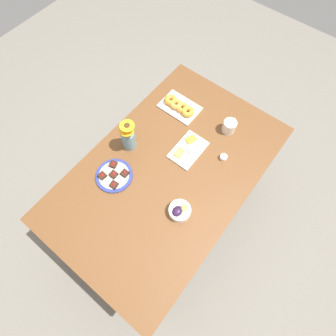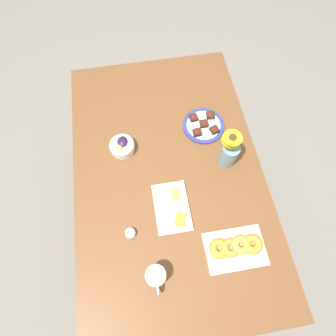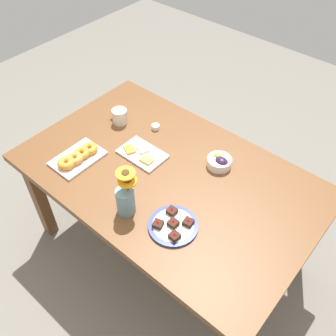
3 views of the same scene
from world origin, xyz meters
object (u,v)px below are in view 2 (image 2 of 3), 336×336
at_px(croissant_platter, 236,247).
at_px(coffee_mug, 156,276).
at_px(dining_table, 168,177).
at_px(cheese_platter, 172,207).
at_px(dessert_plate, 203,125).
at_px(flower_vase, 229,153).
at_px(grape_bowl, 122,146).
at_px(jam_cup_honey, 130,233).

bearing_deg(croissant_platter, coffee_mug, -80.85).
xyz_separation_m(dining_table, cheese_platter, (0.20, -0.01, 0.10)).
xyz_separation_m(dessert_plate, flower_vase, (0.23, 0.07, 0.08)).
height_order(grape_bowl, cheese_platter, grape_bowl).
distance_m(dining_table, dessert_plate, 0.36).
xyz_separation_m(croissant_platter, flower_vase, (-0.45, 0.07, 0.07)).
relative_size(grape_bowl, flower_vase, 0.52).
distance_m(coffee_mug, cheese_platter, 0.33).
distance_m(jam_cup_honey, flower_vase, 0.64).
height_order(croissant_platter, jam_cup_honey, croissant_platter).
bearing_deg(dining_table, coffee_mug, -15.22).
xyz_separation_m(dining_table, croissant_platter, (0.44, 0.25, 0.11)).
xyz_separation_m(grape_bowl, flower_vase, (0.16, 0.54, 0.06)).
height_order(coffee_mug, flower_vase, flower_vase).
xyz_separation_m(cheese_platter, jam_cup_honey, (0.09, -0.22, 0.01)).
relative_size(dining_table, grape_bowl, 11.99).
relative_size(cheese_platter, dessert_plate, 1.10).
bearing_deg(coffee_mug, dining_table, 164.78).
bearing_deg(grape_bowl, cheese_platter, 29.31).
distance_m(croissant_platter, dessert_plate, 0.69).
bearing_deg(flower_vase, croissant_platter, -9.17).
xyz_separation_m(coffee_mug, croissant_platter, (-0.06, 0.38, -0.02)).
xyz_separation_m(croissant_platter, dessert_plate, (-0.69, 0.00, -0.01)).
bearing_deg(coffee_mug, flower_vase, 138.44).
relative_size(coffee_mug, flower_vase, 0.49).
bearing_deg(dining_table, flower_vase, 91.79).
height_order(cheese_platter, flower_vase, flower_vase).
distance_m(coffee_mug, jam_cup_honey, 0.23).
bearing_deg(jam_cup_honey, dessert_plate, 138.41).
relative_size(grape_bowl, jam_cup_honey, 2.78).
xyz_separation_m(coffee_mug, cheese_platter, (-0.30, 0.12, -0.04)).
distance_m(grape_bowl, croissant_platter, 0.78).
height_order(dining_table, dessert_plate, dessert_plate).
relative_size(coffee_mug, jam_cup_honey, 2.61).
xyz_separation_m(coffee_mug, jam_cup_honey, (-0.21, -0.09, -0.03)).
xyz_separation_m(dining_table, grape_bowl, (-0.17, -0.22, 0.12)).
relative_size(grape_bowl, dessert_plate, 0.56).
xyz_separation_m(grape_bowl, croissant_platter, (0.62, 0.47, -0.01)).
height_order(croissant_platter, dessert_plate, same).
distance_m(dining_table, flower_vase, 0.36).
xyz_separation_m(coffee_mug, flower_vase, (-0.51, 0.46, 0.04)).
bearing_deg(dining_table, dessert_plate, 134.55).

